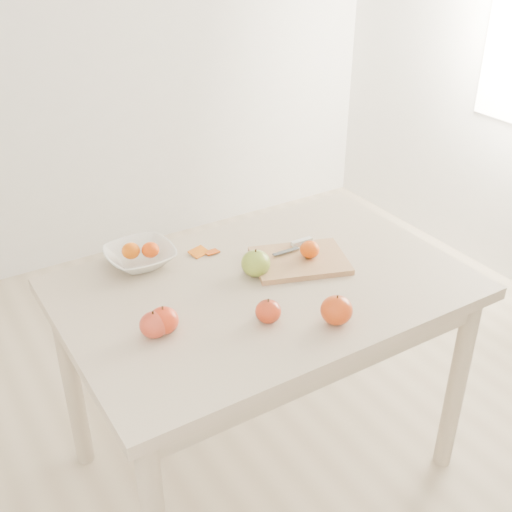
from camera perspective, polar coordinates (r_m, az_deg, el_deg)
ground at (r=2.42m, az=0.65°, el=-17.63°), size 3.50×3.50×0.00m
table at (r=1.98m, az=0.76°, el=-4.84°), size 1.20×0.80×0.75m
cutting_board at (r=2.03m, az=3.90°, el=-0.41°), size 0.35×0.30×0.02m
board_tangerine at (r=2.02m, az=4.79°, el=0.59°), size 0.06×0.06×0.05m
fruit_bowl at (r=2.05m, az=-10.25°, el=-0.05°), size 0.21×0.21×0.05m
bowl_tangerine_near at (r=2.03m, az=-11.07°, el=0.46°), size 0.06×0.06×0.05m
bowl_tangerine_far at (r=2.03m, az=-9.37°, el=0.55°), size 0.06×0.06×0.05m
orange_peel_a at (r=2.09m, az=-5.10°, el=0.26°), size 0.07×0.06×0.01m
orange_peel_b at (r=2.09m, az=-3.95°, el=0.30°), size 0.05×0.04×0.01m
paring_knife at (r=2.10m, az=3.85°, el=1.14°), size 0.17×0.05×0.01m
apple_green at (r=1.95m, az=-0.02°, el=-0.65°), size 0.09×0.09×0.08m
apple_red_c at (r=1.75m, az=7.17°, el=-4.79°), size 0.09×0.09×0.08m
apple_red_e at (r=1.75m, az=1.09°, el=-4.95°), size 0.07×0.07×0.06m
apple_red_d at (r=1.72m, az=-9.05°, el=-6.05°), size 0.08×0.08×0.07m
apple_red_b at (r=1.73m, az=-8.22°, el=-5.69°), size 0.08×0.08×0.07m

